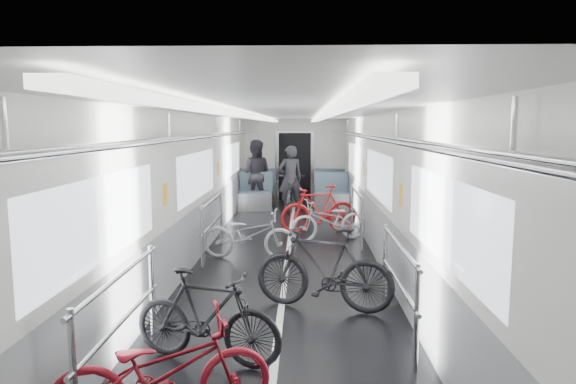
# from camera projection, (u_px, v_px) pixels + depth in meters

# --- Properties ---
(car_shell) EXTENTS (3.02, 14.01, 2.41)m
(car_shell) POSITION_uv_depth(u_px,v_px,m) (290.00, 181.00, 10.16)
(car_shell) COLOR black
(car_shell) RESTS_ON ground
(bike_left_near) EXTENTS (1.69, 1.03, 0.84)m
(bike_left_near) POSITION_uv_depth(u_px,v_px,m) (163.00, 372.00, 3.75)
(bike_left_near) COLOR maroon
(bike_left_near) RESTS_ON floor
(bike_left_mid) EXTENTS (1.54, 0.82, 0.89)m
(bike_left_mid) POSITION_uv_depth(u_px,v_px,m) (207.00, 317.00, 4.75)
(bike_left_mid) COLOR black
(bike_left_mid) RESTS_ON floor
(bike_left_far) EXTENTS (1.63, 0.71, 0.83)m
(bike_left_far) POSITION_uv_depth(u_px,v_px,m) (249.00, 234.00, 8.52)
(bike_left_far) COLOR #B1B1B6
(bike_left_far) RESTS_ON floor
(bike_right_near) EXTENTS (1.77, 0.93, 1.02)m
(bike_right_near) POSITION_uv_depth(u_px,v_px,m) (324.00, 268.00, 6.15)
(bike_right_near) COLOR black
(bike_right_near) RESTS_ON floor
(bike_right_mid) EXTENTS (1.63, 1.02, 0.81)m
(bike_right_mid) POSITION_uv_depth(u_px,v_px,m) (329.00, 220.00, 9.86)
(bike_right_mid) COLOR silver
(bike_right_mid) RESTS_ON floor
(bike_right_far) EXTENTS (1.71, 0.90, 0.99)m
(bike_right_far) POSITION_uv_depth(u_px,v_px,m) (319.00, 209.00, 10.63)
(bike_right_far) COLOR red
(bike_right_far) RESTS_ON floor
(bike_aisle) EXTENTS (0.89, 1.98, 1.01)m
(bike_aisle) POSITION_uv_depth(u_px,v_px,m) (294.00, 192.00, 13.23)
(bike_aisle) COLOR black
(bike_aisle) RESTS_ON floor
(person_standing) EXTENTS (0.71, 0.55, 1.71)m
(person_standing) POSITION_uv_depth(u_px,v_px,m) (290.00, 179.00, 13.19)
(person_standing) COLOR black
(person_standing) RESTS_ON floor
(person_seated) EXTENTS (0.95, 0.76, 1.84)m
(person_seated) POSITION_uv_depth(u_px,v_px,m) (255.00, 174.00, 13.80)
(person_seated) COLOR #28242B
(person_seated) RESTS_ON floor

